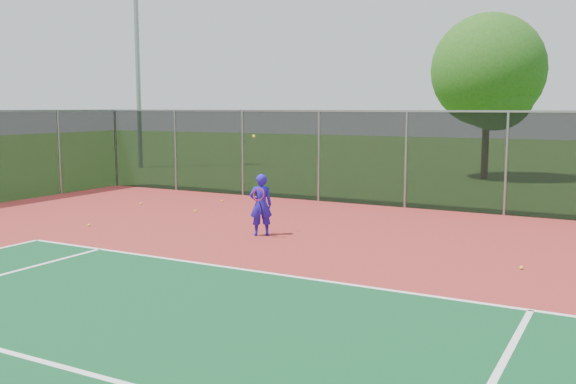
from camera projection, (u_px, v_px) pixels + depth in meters
The scene contains 11 objects.
ground at pixel (331, 354), 8.21m from camera, with size 120.00×120.00×0.00m, color #2B5518.
court_apron at pixel (385, 310), 9.95m from camera, with size 30.00×20.00×0.02m, color maroon.
fence_back at pixel (506, 162), 18.46m from camera, with size 30.00×0.06×3.03m.
tennis_player at pixel (261, 205), 15.60m from camera, with size 0.66×0.73×2.45m.
practice_ball_1 at pixel (222, 201), 21.25m from camera, with size 0.07×0.07×0.07m, color yellow.
practice_ball_2 at pixel (89, 225), 16.88m from camera, with size 0.07×0.07×0.07m, color yellow.
practice_ball_3 at pixel (521, 268), 12.40m from camera, with size 0.07×0.07×0.07m, color yellow.
practice_ball_4 at pixel (195, 211), 19.16m from camera, with size 0.07×0.07×0.07m, color yellow.
practice_ball_5 at pixel (141, 204), 20.63m from camera, with size 0.07×0.07×0.07m, color yellow.
floodlight_nw at pixel (137, 27), 32.72m from camera, with size 0.90×0.40×12.87m.
tree_back_left at pixel (490, 75), 27.60m from camera, with size 4.88×4.88×7.17m.
Camera 1 is at (3.27, -7.18, 3.13)m, focal length 40.00 mm.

